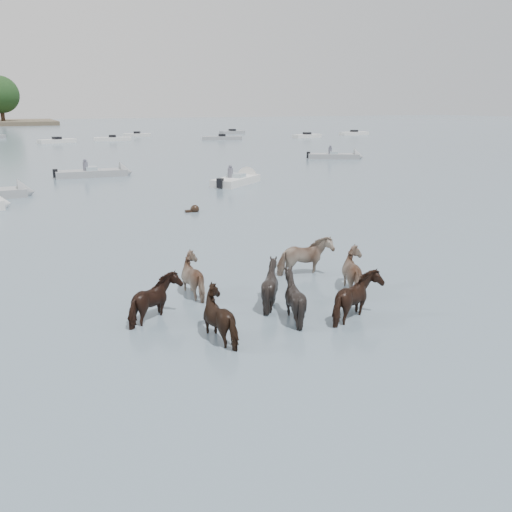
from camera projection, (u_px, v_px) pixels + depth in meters
name	position (u px, v px, depth m)	size (l,w,h in m)	color
ground	(205.00, 365.00, 10.67)	(400.00, 400.00, 0.00)	slate
pony_herd	(276.00, 288.00, 13.78)	(7.32, 5.00, 1.45)	black
swimming_pony	(194.00, 210.00, 25.90)	(0.72, 0.44, 0.44)	black
motorboat_c	(102.00, 173.00, 38.80)	(5.71, 1.95, 1.92)	gray
motorboat_d	(241.00, 180.00, 35.38)	(4.61, 4.09, 1.92)	silver
motorboat_e	(341.00, 156.00, 51.27)	(5.49, 3.98, 1.92)	gray
distant_flotilla	(27.00, 140.00, 74.97)	(108.06, 24.47, 0.93)	silver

